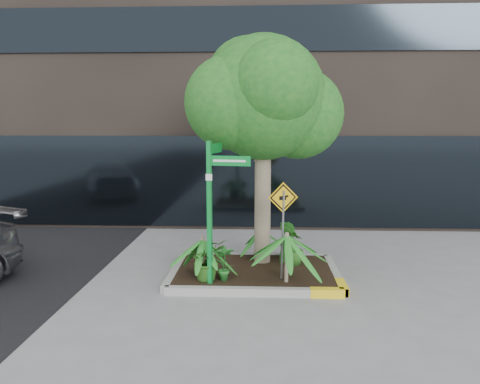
{
  "coord_description": "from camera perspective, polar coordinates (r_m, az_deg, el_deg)",
  "views": [
    {
      "loc": [
        0.3,
        -8.76,
        3.03
      ],
      "look_at": [
        -0.09,
        0.2,
        1.72
      ],
      "focal_mm": 35.0,
      "sensor_mm": 36.0,
      "label": 1
    }
  ],
  "objects": [
    {
      "name": "shrub_b",
      "position": [
        9.78,
        6.56,
        -6.65
      ],
      "size": [
        0.58,
        0.58,
        0.74
      ],
      "primitive_type": "imported",
      "rotation": [
        0.0,
        0.0,
        2.25
      ],
      "color": "#2D6E21",
      "rests_on": "planter"
    },
    {
      "name": "planter",
      "position": [
        9.5,
        1.97,
        -9.68
      ],
      "size": [
        3.35,
        2.36,
        0.15
      ],
      "color": "#9E9E99",
      "rests_on": "ground"
    },
    {
      "name": "palm_front",
      "position": [
        8.57,
        5.74,
        -5.34
      ],
      "size": [
        1.05,
        1.05,
        1.16
      ],
      "color": "gray",
      "rests_on": "ground"
    },
    {
      "name": "palm_back",
      "position": [
        10.22,
        2.54,
        -4.67
      ],
      "size": [
        0.71,
        0.71,
        0.79
      ],
      "color": "gray",
      "rests_on": "ground"
    },
    {
      "name": "shrub_d",
      "position": [
        10.18,
        5.96,
        -5.74
      ],
      "size": [
        0.61,
        0.61,
        0.84
      ],
      "primitive_type": "imported",
      "rotation": [
        0.0,
        0.0,
        5.12
      ],
      "color": "#23681E",
      "rests_on": "planter"
    },
    {
      "name": "shrub_c",
      "position": [
        8.76,
        -1.91,
        -8.57
      ],
      "size": [
        0.4,
        0.4,
        0.68
      ],
      "primitive_type": "imported",
      "rotation": [
        0.0,
        0.0,
        3.28
      ],
      "color": "#226F25",
      "rests_on": "planter"
    },
    {
      "name": "cattle_sign",
      "position": [
        8.62,
        5.25,
        -2.72
      ],
      "size": [
        0.55,
        0.17,
        1.84
      ],
      "rotation": [
        0.0,
        0.0,
        0.26
      ],
      "color": "slate",
      "rests_on": "ground"
    },
    {
      "name": "shrub_a",
      "position": [
        8.81,
        -4.07,
        -8.21
      ],
      "size": [
        0.97,
        0.97,
        0.77
      ],
      "primitive_type": "imported",
      "rotation": [
        0.0,
        0.0,
        0.75
      ],
      "color": "#295D1A",
      "rests_on": "planter"
    },
    {
      "name": "ground",
      "position": [
        9.28,
        0.49,
        -10.78
      ],
      "size": [
        80.0,
        80.0,
        0.0
      ],
      "primitive_type": "plane",
      "color": "gray",
      "rests_on": "ground"
    },
    {
      "name": "tree",
      "position": [
        9.63,
        2.85,
        11.37
      ],
      "size": [
        3.24,
        2.88,
        4.86
      ],
      "color": "gray",
      "rests_on": "ground"
    },
    {
      "name": "palm_left",
      "position": [
        8.85,
        -4.6,
        -5.78
      ],
      "size": [
        0.88,
        0.88,
        0.98
      ],
      "color": "gray",
      "rests_on": "ground"
    },
    {
      "name": "street_sign_post",
      "position": [
        8.38,
        -3.29,
        -0.92
      ],
      "size": [
        0.8,
        0.91,
        2.74
      ],
      "rotation": [
        0.0,
        0.0,
        -0.21
      ],
      "color": "#0D9133",
      "rests_on": "ground"
    }
  ]
}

